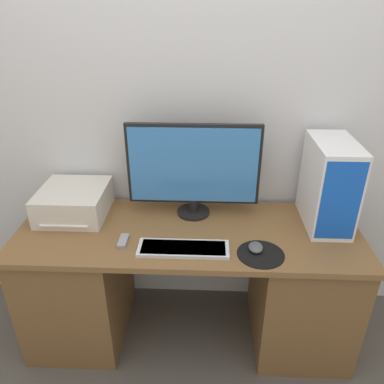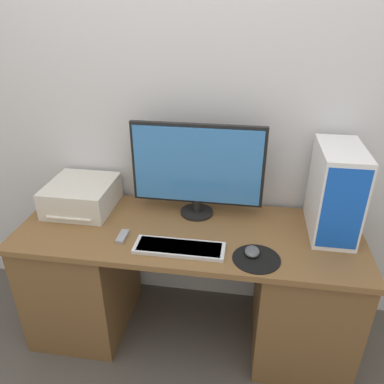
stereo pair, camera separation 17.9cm
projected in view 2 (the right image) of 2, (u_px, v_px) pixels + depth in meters
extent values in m
plane|color=#4C4742|center=(179.00, 376.00, 1.94)|extent=(12.00, 12.00, 0.00)
cube|color=silver|center=(199.00, 85.00, 1.92)|extent=(6.40, 0.05, 2.70)
cube|color=brown|center=(188.00, 232.00, 1.90)|extent=(1.73, 0.63, 0.03)
cube|color=brown|center=(83.00, 274.00, 2.15)|extent=(0.49, 0.58, 0.67)
cube|color=brown|center=(303.00, 298.00, 1.98)|extent=(0.49, 0.58, 0.67)
cylinder|color=black|center=(197.00, 212.00, 2.04)|extent=(0.18, 0.18, 0.02)
cylinder|color=black|center=(197.00, 205.00, 2.02)|extent=(0.04, 0.04, 0.07)
cube|color=black|center=(197.00, 165.00, 1.92)|extent=(0.69, 0.03, 0.43)
cube|color=#387AC6|center=(197.00, 166.00, 1.90)|extent=(0.65, 0.01, 0.40)
cube|color=silver|center=(179.00, 248.00, 1.74)|extent=(0.42, 0.14, 0.02)
cube|color=white|center=(179.00, 247.00, 1.74)|extent=(0.39, 0.12, 0.01)
cylinder|color=black|center=(256.00, 259.00, 1.68)|extent=(0.22, 0.22, 0.00)
ellipsoid|color=#4C4C51|center=(252.00, 251.00, 1.70)|extent=(0.07, 0.09, 0.03)
cube|color=white|center=(335.00, 191.00, 1.80)|extent=(0.20, 0.38, 0.44)
cube|color=blue|center=(343.00, 210.00, 1.63)|extent=(0.18, 0.01, 0.40)
cube|color=beige|center=(82.00, 195.00, 2.07)|extent=(0.35, 0.35, 0.15)
cube|color=white|center=(75.00, 211.00, 1.99)|extent=(0.24, 0.16, 0.01)
cube|color=gray|center=(122.00, 236.00, 1.83)|extent=(0.04, 0.11, 0.02)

